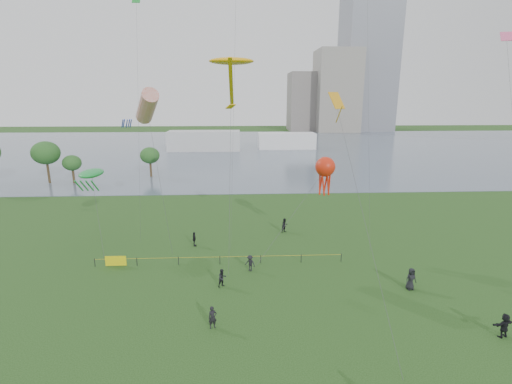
{
  "coord_description": "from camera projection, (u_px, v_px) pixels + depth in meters",
  "views": [
    {
      "loc": [
        -1.45,
        -20.53,
        15.75
      ],
      "look_at": [
        0.0,
        10.0,
        8.0
      ],
      "focal_mm": 26.0,
      "sensor_mm": 36.0,
      "label": 1
    }
  ],
  "objects": [
    {
      "name": "fence",
      "position": [
        156.0,
        260.0,
        35.83
      ],
      "size": [
        24.07,
        0.07,
        1.05
      ],
      "color": "black",
      "rests_on": "ground_plane"
    },
    {
      "name": "ground_plane",
      "position": [
        263.0,
        351.0,
        23.81
      ],
      "size": [
        400.0,
        400.0,
        0.0
      ],
      "primitive_type": "plane",
      "color": "#193912"
    },
    {
      "name": "spectator_a",
      "position": [
        222.0,
        278.0,
        31.71
      ],
      "size": [
        0.99,
        0.95,
        1.62
      ],
      "primitive_type": "imported",
      "rotation": [
        0.0,
        0.0,
        0.59
      ],
      "color": "black",
      "rests_on": "ground_plane"
    },
    {
      "name": "spectator_e",
      "position": [
        504.0,
        325.0,
        24.99
      ],
      "size": [
        1.68,
        0.87,
        1.73
      ],
      "primitive_type": "imported",
      "rotation": [
        0.0,
        0.0,
        3.38
      ],
      "color": "black",
      "rests_on": "ground_plane"
    },
    {
      "name": "pavilion_right",
      "position": [
        287.0,
        141.0,
        118.73
      ],
      "size": [
        18.0,
        7.0,
        5.0
      ],
      "primitive_type": "cube",
      "color": "white",
      "rests_on": "ground_plane"
    },
    {
      "name": "spectator_d",
      "position": [
        411.0,
        279.0,
        31.23
      ],
      "size": [
        1.03,
        0.77,
        1.92
      ],
      "primitive_type": "imported",
      "rotation": [
        0.0,
        0.0,
        0.18
      ],
      "color": "black",
      "rests_on": "ground_plane"
    },
    {
      "name": "kite_windsock",
      "position": [
        147.0,
        106.0,
        36.79
      ],
      "size": [
        4.48,
        4.98,
        16.81
      ],
      "rotation": [
        0.0,
        0.0,
        -0.12
      ],
      "color": "#3F3F42"
    },
    {
      "name": "kite_creature",
      "position": [
        91.0,
        174.0,
        39.76
      ],
      "size": [
        3.6,
        7.33,
        8.33
      ],
      "rotation": [
        0.0,
        0.0,
        0.24
      ],
      "color": "#3F3F42"
    },
    {
      "name": "lake",
      "position": [
        243.0,
        148.0,
        120.63
      ],
      "size": [
        400.0,
        120.0,
        0.08
      ],
      "primitive_type": "cube",
      "color": "slate",
      "rests_on": "ground_plane"
    },
    {
      "name": "building_mid",
      "position": [
        336.0,
        91.0,
        178.12
      ],
      "size": [
        20.0,
        20.0,
        38.0
      ],
      "primitive_type": "cube",
      "color": "gray",
      "rests_on": "ground_plane"
    },
    {
      "name": "spectator_b",
      "position": [
        250.0,
        263.0,
        34.6
      ],
      "size": [
        1.18,
        1.03,
        1.58
      ],
      "primitive_type": "imported",
      "rotation": [
        0.0,
        0.0,
        -0.54
      ],
      "color": "black",
      "rests_on": "ground_plane"
    },
    {
      "name": "spectator_f",
      "position": [
        213.0,
        317.0,
        25.97
      ],
      "size": [
        0.7,
        0.57,
        1.65
      ],
      "primitive_type": "imported",
      "rotation": [
        0.0,
        0.0,
        0.33
      ],
      "color": "black",
      "rests_on": "ground_plane"
    },
    {
      "name": "kite_stingray",
      "position": [
        231.0,
        62.0,
        38.93
      ],
      "size": [
        4.76,
        11.78,
        19.93
      ],
      "rotation": [
        0.0,
        0.0,
        0.12
      ],
      "color": "#3F3F42"
    },
    {
      "name": "kite_delta",
      "position": [
        339.0,
        111.0,
        27.84
      ],
      "size": [
        2.58,
        11.96,
        16.22
      ],
      "rotation": [
        0.0,
        0.0,
        -0.42
      ],
      "color": "#3F3F42"
    },
    {
      "name": "trees",
      "position": [
        38.0,
        154.0,
        68.52
      ],
      "size": [
        32.04,
        13.34,
        8.88
      ],
      "color": "#3D2E1C",
      "rests_on": "ground_plane"
    },
    {
      "name": "tower",
      "position": [
        371.0,
        2.0,
        174.59
      ],
      "size": [
        24.0,
        24.0,
        120.0
      ],
      "primitive_type": "cube",
      "color": "slate",
      "rests_on": "ground_plane"
    },
    {
      "name": "pavilion_left",
      "position": [
        204.0,
        141.0,
        114.5
      ],
      "size": [
        22.0,
        8.0,
        6.0
      ],
      "primitive_type": "cube",
      "color": "silver",
      "rests_on": "ground_plane"
    },
    {
      "name": "spectator_g",
      "position": [
        285.0,
        225.0,
        44.65
      ],
      "size": [
        1.07,
        1.04,
        1.74
      ],
      "primitive_type": "imported",
      "rotation": [
        0.0,
        0.0,
        0.65
      ],
      "color": "black",
      "rests_on": "ground_plane"
    },
    {
      "name": "spectator_c",
      "position": [
        194.0,
        239.0,
        40.48
      ],
      "size": [
        0.42,
        0.95,
        1.59
      ],
      "primitive_type": "imported",
      "rotation": [
        0.0,
        0.0,
        1.61
      ],
      "color": "black",
      "rests_on": "ground_plane"
    },
    {
      "name": "building_low",
      "position": [
        305.0,
        102.0,
        184.51
      ],
      "size": [
        16.0,
        18.0,
        28.0
      ],
      "primitive_type": "cube",
      "color": "slate",
      "rests_on": "ground_plane"
    },
    {
      "name": "kite_octopus",
      "position": [
        325.0,
        168.0,
        37.64
      ],
      "size": [
        8.23,
        4.71,
        10.02
      ],
      "rotation": [
        0.0,
        0.0,
        0.03
      ],
      "color": "#3F3F42"
    }
  ]
}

